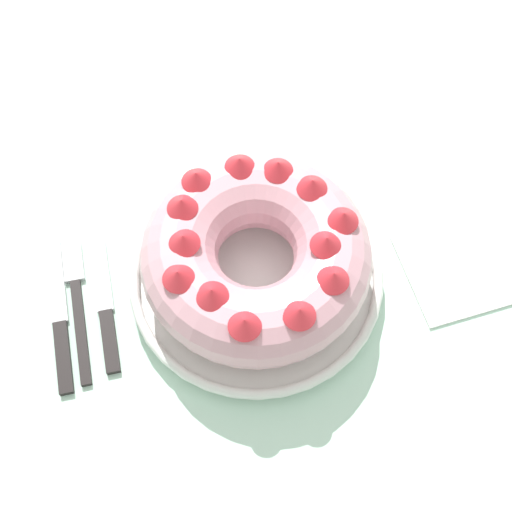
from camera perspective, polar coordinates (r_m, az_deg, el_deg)
ground_plane at (r=1.58m, az=0.75°, el=-12.81°), size 8.00×8.00×0.00m
dining_table at (r=0.96m, az=1.21°, el=-3.29°), size 1.14×1.17×0.75m
serving_dish at (r=0.85m, az=0.00°, el=-1.77°), size 0.30×0.30×0.03m
bundt_cake at (r=0.80m, az=-0.00°, el=0.07°), size 0.26×0.26×0.10m
fork at (r=0.88m, az=-14.10°, el=-3.47°), size 0.02×0.18×0.01m
serving_knife at (r=0.87m, az=-15.39°, el=-5.38°), size 0.02×0.19×0.01m
cake_knife at (r=0.86m, az=-11.90°, el=-4.53°), size 0.02×0.17×0.01m
napkin at (r=0.91m, az=17.25°, el=-0.57°), size 0.19×0.14×0.00m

